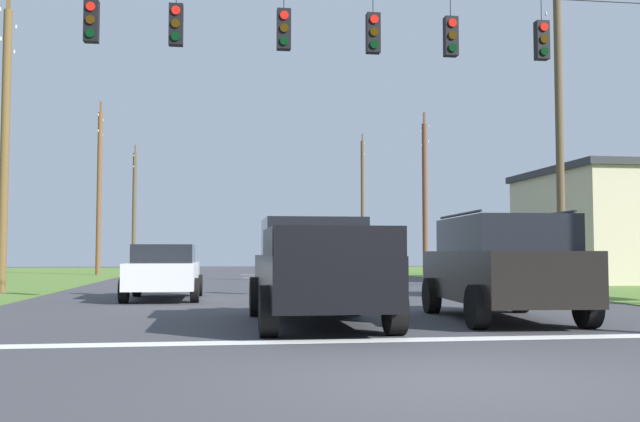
# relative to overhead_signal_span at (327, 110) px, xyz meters

# --- Properties ---
(ground_plane) EXTENTS (120.00, 120.00, 0.00)m
(ground_plane) POSITION_rel_overhead_signal_span_xyz_m (-0.05, -9.19, -4.62)
(ground_plane) COLOR #3D3D42
(stop_bar_stripe) EXTENTS (14.65, 0.45, 0.01)m
(stop_bar_stripe) POSITION_rel_overhead_signal_span_xyz_m (-0.05, -5.84, -4.62)
(stop_bar_stripe) COLOR white
(stop_bar_stripe) RESTS_ON ground
(lane_dash_0) EXTENTS (2.50, 0.15, 0.01)m
(lane_dash_0) POSITION_rel_overhead_signal_span_xyz_m (-0.05, 0.16, -4.62)
(lane_dash_0) COLOR white
(lane_dash_0) RESTS_ON ground
(lane_dash_1) EXTENTS (2.50, 0.15, 0.01)m
(lane_dash_1) POSITION_rel_overhead_signal_span_xyz_m (-0.05, 7.63, -4.62)
(lane_dash_1) COLOR white
(lane_dash_1) RESTS_ON ground
(lane_dash_2) EXTENTS (2.50, 0.15, 0.01)m
(lane_dash_2) POSITION_rel_overhead_signal_span_xyz_m (-0.05, 12.16, -4.62)
(lane_dash_2) COLOR white
(lane_dash_2) RESTS_ON ground
(lane_dash_3) EXTENTS (2.50, 0.15, 0.01)m
(lane_dash_3) POSITION_rel_overhead_signal_span_xyz_m (-0.05, 20.80, -4.62)
(lane_dash_3) COLOR white
(lane_dash_3) RESTS_ON ground
(lane_dash_4) EXTENTS (2.50, 0.15, 0.01)m
(lane_dash_4) POSITION_rel_overhead_signal_span_xyz_m (-0.05, 25.60, -4.62)
(lane_dash_4) COLOR white
(lane_dash_4) RESTS_ON ground
(overhead_signal_span) EXTENTS (17.06, 0.31, 7.99)m
(overhead_signal_span) POSITION_rel_overhead_signal_span_xyz_m (0.00, 0.00, 0.00)
(overhead_signal_span) COLOR brown
(overhead_signal_span) RESTS_ON ground
(pickup_truck) EXTENTS (2.28, 5.40, 1.95)m
(pickup_truck) POSITION_rel_overhead_signal_span_xyz_m (-0.68, -3.30, -3.65)
(pickup_truck) COLOR black
(pickup_truck) RESTS_ON ground
(suv_black) EXTENTS (2.42, 4.90, 2.05)m
(suv_black) POSITION_rel_overhead_signal_span_xyz_m (2.97, -3.05, -3.56)
(suv_black) COLOR black
(suv_black) RESTS_ON ground
(distant_car_crossing_white) EXTENTS (2.04, 4.31, 1.52)m
(distant_car_crossing_white) POSITION_rel_overhead_signal_span_xyz_m (-3.97, 4.08, -3.83)
(distant_car_crossing_white) COLOR silver
(distant_car_crossing_white) RESTS_ON ground
(utility_pole_mid_right) EXTENTS (0.29, 1.88, 11.30)m
(utility_pole_mid_right) POSITION_rel_overhead_signal_span_xyz_m (9.67, 7.92, 0.85)
(utility_pole_mid_right) COLOR brown
(utility_pole_mid_right) RESTS_ON ground
(utility_pole_far_right) EXTENTS (0.31, 1.84, 9.67)m
(utility_pole_far_right) POSITION_rel_overhead_signal_span_xyz_m (9.59, 24.94, 0.11)
(utility_pole_far_right) COLOR brown
(utility_pole_far_right) RESTS_ON ground
(utility_pole_near_left) EXTENTS (0.30, 1.70, 11.26)m
(utility_pole_near_left) POSITION_rel_overhead_signal_span_xyz_m (9.32, 42.53, 0.96)
(utility_pole_near_left) COLOR brown
(utility_pole_near_left) RESTS_ON ground
(utility_pole_far_left) EXTENTS (0.28, 1.85, 9.90)m
(utility_pole_far_left) POSITION_rel_overhead_signal_span_xyz_m (-9.34, 7.77, 0.28)
(utility_pole_far_left) COLOR brown
(utility_pole_far_left) RESTS_ON ground
(utility_pole_distant_right) EXTENTS (0.28, 1.75, 9.98)m
(utility_pole_distant_right) POSITION_rel_overhead_signal_span_xyz_m (-9.34, 25.92, 0.35)
(utility_pole_distant_right) COLOR brown
(utility_pole_distant_right) RESTS_ON ground
(utility_pole_distant_left) EXTENTS (0.33, 1.81, 9.99)m
(utility_pole_distant_left) POSITION_rel_overhead_signal_span_xyz_m (-9.36, 42.95, 0.27)
(utility_pole_distant_left) COLOR brown
(utility_pole_distant_left) RESTS_ON ground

